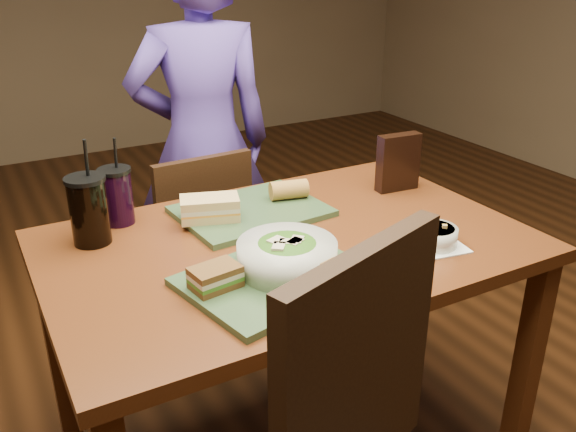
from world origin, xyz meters
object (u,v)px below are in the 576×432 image
object	(u,v)px
tray_near	(276,278)
chip_bag	(398,162)
sandwich_near	(215,277)
baguette_near	(344,269)
cup_berry	(117,196)
tray_far	(251,211)
salad_bowl	(287,254)
diner	(203,144)
dining_table	(288,268)
chair_far	(199,245)
sandwich_far	(210,208)
soup_bowl	(434,236)
baguette_far	(289,190)
cup_cola	(89,210)

from	to	relation	value
tray_near	chip_bag	size ratio (longest dim) A/B	2.24
sandwich_near	baguette_near	size ratio (longest dim) A/B	0.91
sandwich_near	cup_berry	xyz separation A→B (m)	(-0.09, 0.51, 0.04)
tray_far	salad_bowl	bearing A→B (deg)	-102.95
cup_berry	diner	bearing A→B (deg)	48.35
dining_table	tray_near	size ratio (longest dim) A/B	3.10
chair_far	tray_far	bearing A→B (deg)	-87.56
sandwich_far	chip_bag	size ratio (longest dim) A/B	0.99
diner	cup_berry	bearing A→B (deg)	58.82
soup_bowl	chip_bag	distance (m)	0.43
sandwich_near	cup_berry	bearing A→B (deg)	99.91
dining_table	baguette_far	distance (m)	0.29
salad_bowl	cup_berry	distance (m)	0.58
sandwich_near	baguette_near	distance (m)	0.30
tray_near	diner	bearing A→B (deg)	77.51
diner	cup_cola	size ratio (longest dim) A/B	5.33
diner	cup_berry	xyz separation A→B (m)	(-0.47, -0.53, 0.06)
salad_bowl	cup_berry	xyz separation A→B (m)	(-0.27, 0.51, 0.03)
salad_bowl	chip_bag	size ratio (longest dim) A/B	1.29
diner	chip_bag	bearing A→B (deg)	130.38
dining_table	sandwich_near	size ratio (longest dim) A/B	10.77
sandwich_near	baguette_far	xyz separation A→B (m)	(0.41, 0.40, 0.00)
tray_near	tray_far	xyz separation A→B (m)	(0.13, 0.40, 0.00)
chair_far	salad_bowl	distance (m)	0.88
soup_bowl	tray_near	bearing A→B (deg)	175.81
dining_table	chair_far	distance (m)	0.67
sandwich_far	sandwich_near	bearing A→B (deg)	-110.53
sandwich_near	chip_bag	distance (m)	0.85
salad_bowl	baguette_far	world-z (taller)	salad_bowl
tray_near	cup_cola	world-z (taller)	cup_cola
soup_bowl	sandwich_near	world-z (taller)	sandwich_near
baguette_far	dining_table	bearing A→B (deg)	-119.53
tray_far	baguette_far	xyz separation A→B (m)	(0.14, 0.02, 0.04)
dining_table	chair_far	world-z (taller)	chair_far
cup_berry	chip_bag	bearing A→B (deg)	-11.38
cup_cola	sandwich_near	bearing A→B (deg)	-65.69
chip_bag	sandwich_far	bearing A→B (deg)	-178.32
salad_bowl	cup_berry	size ratio (longest dim) A/B	0.94
soup_bowl	sandwich_near	size ratio (longest dim) A/B	1.44
baguette_far	chip_bag	size ratio (longest dim) A/B	0.62
dining_table	salad_bowl	world-z (taller)	salad_bowl
chair_far	sandwich_near	bearing A→B (deg)	-107.55
baguette_far	chip_bag	distance (m)	0.38
chair_far	sandwich_near	size ratio (longest dim) A/B	6.91
chair_far	diner	xyz separation A→B (m)	(0.13, 0.23, 0.31)
baguette_near	baguette_far	size ratio (longest dim) A/B	1.14
soup_bowl	baguette_near	distance (m)	0.35
diner	chair_far	bearing A→B (deg)	71.78
cup_cola	baguette_far	bearing A→B (deg)	-1.63
chair_far	sandwich_near	distance (m)	0.91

